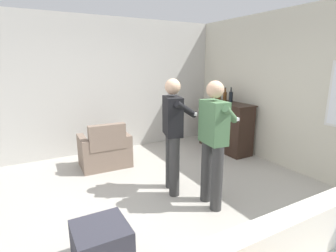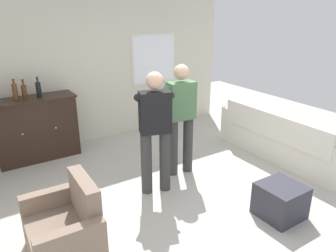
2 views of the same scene
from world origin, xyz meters
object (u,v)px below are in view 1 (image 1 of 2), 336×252
object	(u,v)px
armchair	(105,152)
bottle_wine_green	(219,95)
sideboard_cabinet	(225,126)
ottoman	(102,246)
person_standing_left	(173,131)
bottle_spirits_clear	(225,96)
person_standing_right	(214,139)
bottle_liquor_amber	(231,97)

from	to	relation	value
armchair	bottle_wine_green	size ratio (longest dim) A/B	2.69
sideboard_cabinet	ottoman	size ratio (longest dim) A/B	2.63
armchair	sideboard_cabinet	xyz separation A→B (m)	(0.31, 2.58, 0.24)
sideboard_cabinet	ottoman	xyz separation A→B (m)	(2.09, -3.31, -0.32)
bottle_wine_green	person_standing_left	bearing A→B (deg)	-55.31
sideboard_cabinet	bottle_wine_green	world-z (taller)	bottle_wine_green
bottle_wine_green	bottle_spirits_clear	size ratio (longest dim) A/B	1.10
person_standing_left	bottle_wine_green	bearing A→B (deg)	124.69
sideboard_cabinet	person_standing_right	world-z (taller)	person_standing_right
bottle_wine_green	ottoman	world-z (taller)	bottle_wine_green
armchair	sideboard_cabinet	distance (m)	2.61
bottle_wine_green	bottle_liquor_amber	distance (m)	0.35
bottle_liquor_amber	bottle_spirits_clear	xyz separation A→B (m)	(-0.21, 0.03, -0.01)
armchair	sideboard_cabinet	world-z (taller)	sideboard_cabinet
armchair	bottle_wine_green	xyz separation A→B (m)	(0.08, 2.57, 0.91)
sideboard_cabinet	person_standing_right	size ratio (longest dim) A/B	0.78
bottle_spirits_clear	person_standing_right	bearing A→B (deg)	-43.85
sideboard_cabinet	person_standing_left	bearing A→B (deg)	-60.32
bottle_liquor_amber	ottoman	world-z (taller)	bottle_liquor_amber
bottle_spirits_clear	person_standing_right	xyz separation A→B (m)	(1.80, -1.73, -0.24)
armchair	bottle_spirits_clear	size ratio (longest dim) A/B	2.96
sideboard_cabinet	person_standing_right	distance (m)	2.45
person_standing_right	bottle_wine_green	bearing A→B (deg)	138.98
bottle_liquor_amber	person_standing_left	size ratio (longest dim) A/B	0.20
person_standing_right	person_standing_left	bearing A→B (deg)	-156.26
armchair	bottle_wine_green	bearing A→B (deg)	88.18
ottoman	person_standing_right	world-z (taller)	person_standing_right
bottle_wine_green	bottle_liquor_amber	world-z (taller)	bottle_wine_green
bottle_liquor_amber	bottle_wine_green	bearing A→B (deg)	-177.51
armchair	bottle_liquor_amber	world-z (taller)	bottle_liquor_amber
ottoman	bottle_spirits_clear	bearing A→B (deg)	123.16
ottoman	person_standing_right	bearing A→B (deg)	103.19
sideboard_cabinet	armchair	bearing A→B (deg)	-96.91
ottoman	person_standing_right	xyz separation A→B (m)	(-0.38, 1.60, 0.73)
armchair	person_standing_right	xyz separation A→B (m)	(2.02, 0.88, 0.65)
person_standing_right	bottle_spirits_clear	bearing A→B (deg)	136.15
person_standing_left	armchair	bearing A→B (deg)	-156.57
bottle_wine_green	person_standing_right	distance (m)	2.59
bottle_wine_green	armchair	bearing A→B (deg)	-91.82
ottoman	person_standing_right	distance (m)	1.80
person_standing_left	ottoman	bearing A→B (deg)	-54.19
bottle_wine_green	person_standing_right	bearing A→B (deg)	-41.02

